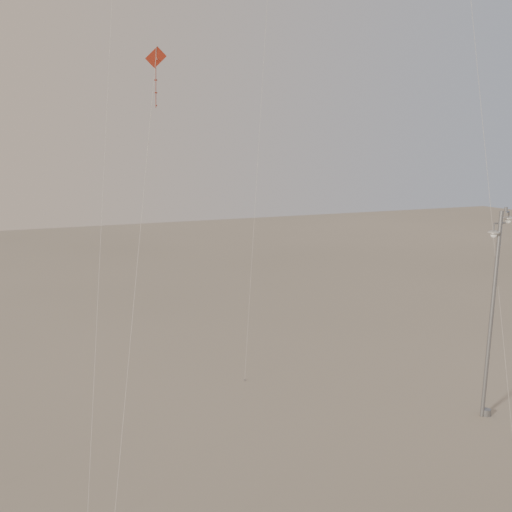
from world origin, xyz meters
name	(u,v)px	position (x,y,z in m)	size (l,w,h in m)	color
ground	(321,485)	(0.00, 0.00, 0.00)	(160.00, 160.00, 0.00)	gray
street_lamp	(493,307)	(10.19, 2.60, 5.05)	(1.55, 0.75, 9.48)	gray
kite_1	(110,47)	(-4.76, 10.21, 16.29)	(5.15, 13.95, 22.28)	#2A2723
kite_3	(147,157)	(-5.75, 1.52, 11.87)	(4.29, 7.57, 15.51)	maroon
kite_4	(475,48)	(12.64, 7.38, 16.80)	(4.68, 10.01, 22.17)	#2A2723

